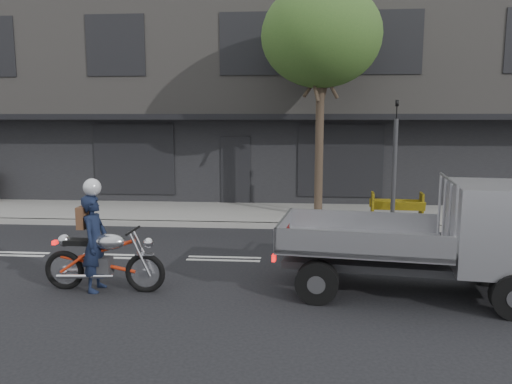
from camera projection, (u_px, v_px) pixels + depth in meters
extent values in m
plane|color=black|center=(224.00, 259.00, 10.82)|extent=(80.00, 80.00, 0.00)
cube|color=gray|center=(246.00, 214.00, 15.44)|extent=(32.00, 3.20, 0.15)
cube|color=gray|center=(240.00, 225.00, 13.86)|extent=(32.00, 0.20, 0.15)
cube|color=slate|center=(261.00, 94.00, 21.35)|extent=(26.00, 10.00, 8.00)
cylinder|color=#382B21|center=(319.00, 153.00, 14.48)|extent=(0.24, 0.24, 4.00)
ellipsoid|color=#2A4D1D|center=(321.00, 36.00, 13.98)|extent=(3.40, 3.40, 2.89)
cylinder|color=#2D2D30|center=(394.00, 174.00, 13.56)|extent=(0.12, 0.12, 3.00)
imported|color=black|center=(397.00, 109.00, 13.29)|extent=(0.08, 0.10, 0.50)
torus|color=black|center=(65.00, 270.00, 8.91)|extent=(0.72, 0.12, 0.72)
torus|color=black|center=(145.00, 273.00, 8.75)|extent=(0.72, 0.12, 0.72)
cube|color=#2D2D30|center=(101.00, 265.00, 8.82)|extent=(0.37, 0.26, 0.30)
ellipsoid|color=#B2B2B7|center=(109.00, 242.00, 8.74)|extent=(0.59, 0.35, 0.29)
cube|color=black|center=(81.00, 242.00, 8.80)|extent=(0.58, 0.27, 0.09)
cylinder|color=black|center=(133.00, 231.00, 8.66)|extent=(0.06, 0.64, 0.04)
imported|color=black|center=(95.00, 243.00, 8.77)|extent=(0.43, 0.64, 1.72)
cylinder|color=black|center=(317.00, 282.00, 8.21)|extent=(0.74, 0.35, 0.71)
cylinder|color=black|center=(325.00, 256.00, 9.75)|extent=(0.74, 0.35, 0.71)
cylinder|color=black|center=(489.00, 266.00, 9.12)|extent=(0.74, 0.35, 0.71)
cube|color=#2D2D30|center=(408.00, 265.00, 8.64)|extent=(4.40, 1.50, 0.13)
cube|color=#B0B0B5|center=(502.00, 226.00, 8.23)|extent=(1.80, 1.89, 1.41)
cube|color=black|center=(504.00, 202.00, 8.16)|extent=(1.61, 1.77, 0.52)
cube|color=#9C9B9F|center=(362.00, 243.00, 8.76)|extent=(3.03, 2.19, 0.09)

